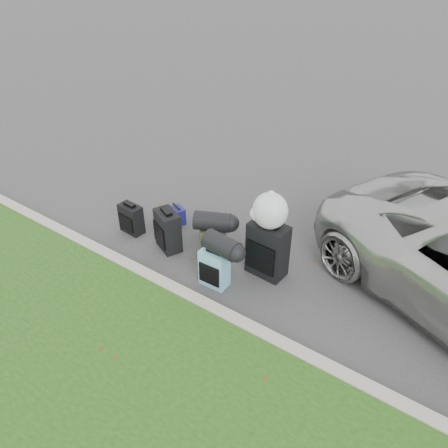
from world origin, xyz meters
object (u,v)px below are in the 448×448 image
Objects in this scene: suitcase_large_black_left at (168,230)px; suitcase_large_black_right at (268,250)px; suitcase_small_black at (131,219)px; tote_navy at (177,215)px; tote_green at (212,228)px; suitcase_olive at (214,243)px; suitcase_teal at (214,268)px.

suitcase_large_black_right reaches higher than suitcase_large_black_left.
suitcase_small_black is 0.79m from tote_navy.
suitcase_large_black_left is 0.78× the size of suitcase_large_black_right.
tote_green is at bearing 170.81° from suitcase_large_black_right.
suitcase_large_black_right is 1.27m from tote_green.
suitcase_small_black is 0.60× the size of suitcase_large_black_right.
tote_green is (0.39, 0.63, -0.15)m from suitcase_large_black_left.
suitcase_small_black is 2.45m from suitcase_large_black_right.
suitcase_large_black_right is at bearing -16.49° from suitcase_olive.
suitcase_olive is at bearing -167.12° from suitcase_large_black_right.
suitcase_olive is at bearing 12.59° from suitcase_small_black.
tote_green is (-0.35, 0.42, -0.07)m from suitcase_olive.
suitcase_olive is 1.41× the size of tote_green.
suitcase_small_black is at bearing 162.28° from suitcase_olive.
suitcase_large_black_right is at bearing -18.54° from tote_green.
suitcase_large_black_left is at bearing 170.37° from suitcase_olive.
suitcase_teal is (1.94, -0.28, 0.03)m from suitcase_small_black.
suitcase_teal is at bearing -57.63° from tote_green.
suitcase_olive is at bearing 41.04° from suitcase_large_black_left.
tote_navy is (-1.49, 0.93, -0.14)m from suitcase_teal.
suitcase_large_black_right is 2.32× the size of tote_green.
tote_green is at bearing 22.32° from tote_navy.
suitcase_small_black is at bearing -167.91° from suitcase_large_black_right.
suitcase_olive is 0.55m from tote_green.
suitcase_large_black_right reaches higher than suitcase_olive.
suitcase_olive reaches higher than suitcase_small_black.
suitcase_small_black is 0.99× the size of suitcase_olive.
suitcase_small_black is 1.37m from tote_green.
suitcase_teal reaches higher than suitcase_olive.
suitcase_teal is 0.68× the size of suitcase_large_black_right.
suitcase_large_black_right is at bearing 51.74° from suitcase_teal.
suitcase_large_black_left is at bearing -37.41° from tote_navy.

